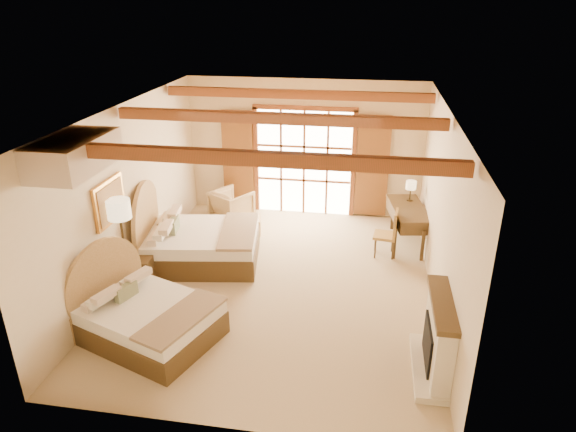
% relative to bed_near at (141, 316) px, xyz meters
% --- Properties ---
extents(floor, '(7.00, 7.00, 0.00)m').
position_rel_bed_near_xyz_m(floor, '(1.80, 1.92, -0.39)').
color(floor, tan).
rests_on(floor, ground).
extents(wall_back, '(5.50, 0.00, 5.50)m').
position_rel_bed_near_xyz_m(wall_back, '(1.80, 5.42, 1.21)').
color(wall_back, beige).
rests_on(wall_back, ground).
extents(wall_left, '(0.00, 7.00, 7.00)m').
position_rel_bed_near_xyz_m(wall_left, '(-0.95, 1.92, 1.21)').
color(wall_left, beige).
rests_on(wall_left, ground).
extents(wall_right, '(0.00, 7.00, 7.00)m').
position_rel_bed_near_xyz_m(wall_right, '(4.55, 1.92, 1.21)').
color(wall_right, beige).
rests_on(wall_right, ground).
extents(ceiling, '(7.00, 7.00, 0.00)m').
position_rel_bed_near_xyz_m(ceiling, '(1.80, 1.92, 2.81)').
color(ceiling, '#AE6E31').
rests_on(ceiling, ground).
extents(ceiling_beams, '(5.39, 4.60, 0.18)m').
position_rel_bed_near_xyz_m(ceiling_beams, '(1.80, 1.92, 2.69)').
color(ceiling_beams, brown).
rests_on(ceiling_beams, ceiling).
extents(french_doors, '(3.95, 0.08, 2.60)m').
position_rel_bed_near_xyz_m(french_doors, '(1.80, 5.36, 0.86)').
color(french_doors, white).
rests_on(french_doors, ground).
extents(fireplace, '(0.46, 1.40, 1.16)m').
position_rel_bed_near_xyz_m(fireplace, '(4.40, -0.08, 0.13)').
color(fireplace, beige).
rests_on(fireplace, ground).
extents(painting, '(0.06, 0.95, 0.75)m').
position_rel_bed_near_xyz_m(painting, '(-0.90, 1.17, 1.36)').
color(painting, gold).
rests_on(painting, wall_left).
extents(canopy_valance, '(0.70, 1.40, 0.45)m').
position_rel_bed_near_xyz_m(canopy_valance, '(-0.60, -0.08, 2.56)').
color(canopy_valance, beige).
rests_on(canopy_valance, ceiling).
extents(bed_near, '(2.42, 2.04, 1.27)m').
position_rel_bed_near_xyz_m(bed_near, '(0.00, 0.00, 0.00)').
color(bed_near, '#49351D').
rests_on(bed_near, floor).
extents(bed_far, '(2.44, 1.97, 1.45)m').
position_rel_bed_near_xyz_m(bed_far, '(-0.02, 2.53, 0.05)').
color(bed_far, '#49351D').
rests_on(bed_far, floor).
extents(nightstand, '(0.50, 0.50, 0.56)m').
position_rel_bed_near_xyz_m(nightstand, '(-0.68, 1.48, -0.11)').
color(nightstand, '#49351D').
rests_on(nightstand, floor).
extents(floor_lamp, '(0.39, 0.39, 1.84)m').
position_rel_bed_near_xyz_m(floor_lamp, '(-0.70, 1.06, 1.18)').
color(floor_lamp, '#3A2F1A').
rests_on(floor_lamp, floor).
extents(armchair, '(1.12, 1.12, 0.75)m').
position_rel_bed_near_xyz_m(armchair, '(0.21, 4.58, -0.01)').
color(armchair, tan).
rests_on(armchair, floor).
extents(ottoman, '(0.59, 0.59, 0.37)m').
position_rel_bed_near_xyz_m(ottoman, '(0.77, 3.98, -0.20)').
color(ottoman, tan).
rests_on(ottoman, floor).
extents(desk, '(0.92, 1.64, 0.84)m').
position_rel_bed_near_xyz_m(desk, '(4.20, 4.00, 0.06)').
color(desk, '#49351D').
rests_on(desk, floor).
extents(desk_chair, '(0.48, 0.48, 0.99)m').
position_rel_bed_near_xyz_m(desk_chair, '(3.75, 3.39, -0.08)').
color(desk_chair, '#A57B3A').
rests_on(desk_chair, floor).
extents(desk_lamp, '(0.22, 0.22, 0.44)m').
position_rel_bed_near_xyz_m(desk_lamp, '(4.23, 4.40, 0.78)').
color(desk_lamp, '#3A2F1A').
rests_on(desk_lamp, desk).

